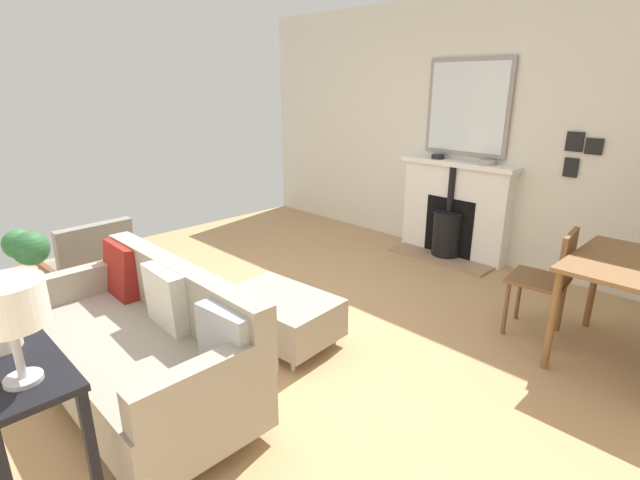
# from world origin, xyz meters

# --- Properties ---
(ground_plane) EXTENTS (5.90, 5.85, 0.01)m
(ground_plane) POSITION_xyz_m (0.00, 0.00, -0.00)
(ground_plane) COLOR tan
(wall_left) EXTENTS (0.12, 5.85, 2.73)m
(wall_left) POSITION_xyz_m (-2.95, 0.00, 1.36)
(wall_left) COLOR beige
(wall_left) RESTS_ON ground
(fireplace) EXTENTS (0.51, 1.30, 1.06)m
(fireplace) POSITION_xyz_m (-2.76, 0.12, 0.47)
(fireplace) COLOR #9E7A5B
(fireplace) RESTS_ON ground
(mirror_over_mantel) EXTENTS (0.04, 0.94, 0.98)m
(mirror_over_mantel) POSITION_xyz_m (-2.86, 0.12, 1.62)
(mirror_over_mantel) COLOR gray
(mantel_bowl_near) EXTENTS (0.14, 0.14, 0.05)m
(mantel_bowl_near) POSITION_xyz_m (-2.77, -0.13, 1.09)
(mantel_bowl_near) COLOR black
(mantel_bowl_near) RESTS_ON fireplace
(mantel_bowl_far) EXTENTS (0.16, 0.16, 0.05)m
(mantel_bowl_far) POSITION_xyz_m (-2.77, 0.44, 1.09)
(mantel_bowl_far) COLOR #9E9384
(mantel_bowl_far) RESTS_ON fireplace
(sofa) EXTENTS (0.79, 1.73, 0.81)m
(sofa) POSITION_xyz_m (0.82, 0.15, 0.36)
(sofa) COLOR #B2B2B7
(sofa) RESTS_ON ground
(ottoman) EXTENTS (0.62, 0.88, 0.37)m
(ottoman) POSITION_xyz_m (-0.19, 0.22, 0.23)
(ottoman) COLOR #B2B2B7
(ottoman) RESTS_ON ground
(armchair_accent) EXTENTS (0.71, 0.61, 0.79)m
(armchair_accent) POSITION_xyz_m (0.59, -1.33, 0.43)
(armchair_accent) COLOR brown
(armchair_accent) RESTS_ON ground
(table_lamp_far_end) EXTENTS (0.27, 0.27, 0.42)m
(table_lamp_far_end) POSITION_xyz_m (1.54, 0.75, 1.08)
(table_lamp_far_end) COLOR #B2B2B7
(table_lamp_far_end) RESTS_ON console_table
(dining_table) EXTENTS (0.94, 0.70, 0.75)m
(dining_table) POSITION_xyz_m (-1.66, 2.07, 0.63)
(dining_table) COLOR brown
(dining_table) RESTS_ON ground
(dining_chair_near_fireplace) EXTENTS (0.44, 0.44, 0.86)m
(dining_chair_near_fireplace) POSITION_xyz_m (-1.66, 1.57, 0.51)
(dining_chair_near_fireplace) COLOR brown
(dining_chair_near_fireplace) RESTS_ON ground
(photo_gallery_row) EXTENTS (0.02, 0.31, 0.41)m
(photo_gallery_row) POSITION_xyz_m (-2.87, 1.26, 1.27)
(photo_gallery_row) COLOR black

